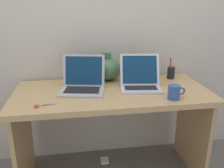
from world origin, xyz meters
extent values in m
cube|color=beige|center=(0.00, 0.37, 1.20)|extent=(4.40, 0.04, 2.40)
cube|color=tan|center=(0.00, 0.00, 0.73)|extent=(1.45, 0.65, 0.04)
cube|color=tan|center=(-0.68, 0.00, 0.36)|extent=(0.03, 0.56, 0.71)
cube|color=tan|center=(0.68, 0.00, 0.36)|extent=(0.03, 0.56, 0.71)
cube|color=#B2B2B7|center=(-0.22, 0.01, 0.76)|extent=(0.36, 0.31, 0.01)
cube|color=black|center=(-0.22, 0.01, 0.77)|extent=(0.28, 0.20, 0.00)
cube|color=#B2B2B7|center=(-0.20, 0.10, 0.89)|extent=(0.32, 0.13, 0.24)
cube|color=navy|center=(-0.20, 0.10, 0.89)|extent=(0.28, 0.12, 0.21)
cube|color=silver|center=(0.22, 0.01, 0.76)|extent=(0.33, 0.29, 0.01)
cube|color=black|center=(0.22, 0.01, 0.77)|extent=(0.26, 0.18, 0.00)
cube|color=silver|center=(0.23, 0.08, 0.88)|extent=(0.31, 0.15, 0.23)
cube|color=navy|center=(0.23, 0.08, 0.88)|extent=(0.28, 0.14, 0.20)
ellipsoid|color=#47704C|center=(0.00, 0.27, 0.85)|extent=(0.23, 0.23, 0.18)
cylinder|color=#47704C|center=(0.00, 0.27, 0.96)|extent=(0.07, 0.07, 0.06)
cylinder|color=#335199|center=(0.39, -0.23, 0.80)|extent=(0.08, 0.08, 0.10)
torus|color=#335199|center=(0.44, -0.23, 0.81)|extent=(0.05, 0.01, 0.05)
cylinder|color=black|center=(0.54, 0.21, 0.80)|extent=(0.06, 0.06, 0.10)
cylinder|color=#D83359|center=(0.53, 0.20, 0.86)|extent=(0.01, 0.01, 0.15)
cylinder|color=orange|center=(0.53, 0.21, 0.86)|extent=(0.01, 0.02, 0.15)
cube|color=#B7B7BC|center=(-0.44, -0.20, 0.76)|extent=(0.10, 0.04, 0.00)
cube|color=#B7B7BC|center=(-0.44, -0.21, 0.76)|extent=(0.10, 0.02, 0.00)
torus|color=#D83359|center=(-0.51, -0.22, 0.76)|extent=(0.03, 0.03, 0.01)
torus|color=#D83359|center=(-0.52, -0.21, 0.76)|extent=(0.03, 0.03, 0.01)
cube|color=white|center=(-0.04, 0.16, 0.01)|extent=(0.07, 0.07, 0.03)
camera|label=1|loc=(-0.25, -1.65, 1.39)|focal=38.30mm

